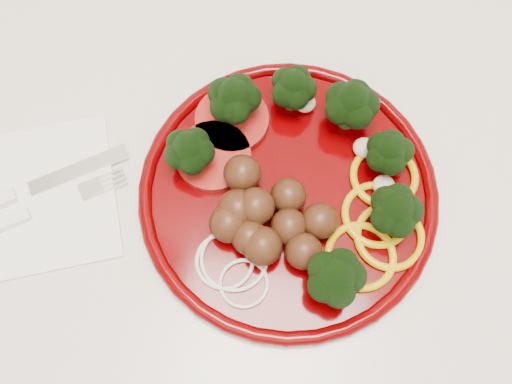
% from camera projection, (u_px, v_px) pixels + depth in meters
% --- Properties ---
extents(counter, '(2.40, 0.60, 0.90)m').
position_uv_depth(counter, '(311.00, 292.00, 0.98)').
color(counter, silver).
rests_on(counter, ground).
extents(plate, '(0.29, 0.29, 0.07)m').
position_uv_depth(plate, '(293.00, 185.00, 0.55)').
color(plate, '#4A0001').
rests_on(plate, counter).
extents(napkin, '(0.21, 0.21, 0.00)m').
position_uv_depth(napkin, '(36.00, 198.00, 0.57)').
color(napkin, white).
rests_on(napkin, counter).
extents(knife, '(0.16, 0.13, 0.01)m').
position_uv_depth(knife, '(10.00, 197.00, 0.56)').
color(knife, silver).
rests_on(knife, napkin).
extents(fork, '(0.14, 0.12, 0.01)m').
position_uv_depth(fork, '(14.00, 220.00, 0.55)').
color(fork, white).
rests_on(fork, napkin).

